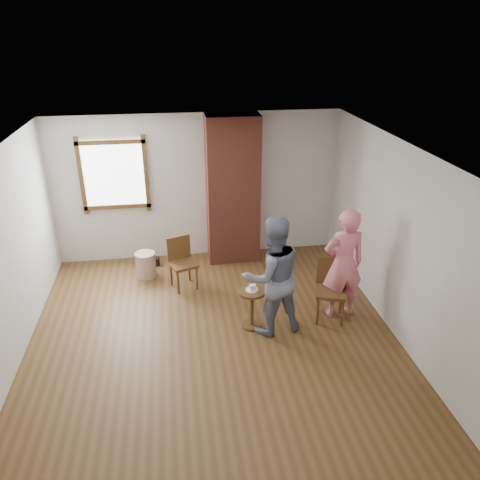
# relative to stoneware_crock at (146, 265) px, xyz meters

# --- Properties ---
(ground) EXTENTS (5.50, 5.50, 0.00)m
(ground) POSITION_rel_stoneware_crock_xyz_m (0.97, -2.02, -0.22)
(ground) COLOR brown
(ground) RESTS_ON ground
(room_shell) EXTENTS (5.04, 5.52, 2.62)m
(room_shell) POSITION_rel_stoneware_crock_xyz_m (0.91, -1.41, 1.59)
(room_shell) COLOR silver
(room_shell) RESTS_ON ground
(brick_chimney) EXTENTS (0.90, 0.50, 2.60)m
(brick_chimney) POSITION_rel_stoneware_crock_xyz_m (1.57, 0.48, 1.08)
(brick_chimney) COLOR #9B4937
(brick_chimney) RESTS_ON ground
(stoneware_crock) EXTENTS (0.40, 0.40, 0.44)m
(stoneware_crock) POSITION_rel_stoneware_crock_xyz_m (0.00, 0.00, 0.00)
(stoneware_crock) COLOR #CAAF91
(stoneware_crock) RESTS_ON ground
(dark_pot) EXTENTS (0.18, 0.18, 0.14)m
(dark_pot) POSITION_rel_stoneware_crock_xyz_m (0.15, 0.38, -0.15)
(dark_pot) COLOR black
(dark_pot) RESTS_ON ground
(dining_chair_left) EXTENTS (0.50, 0.50, 0.85)m
(dining_chair_left) POSITION_rel_stoneware_crock_xyz_m (0.60, -0.40, 0.26)
(dining_chair_left) COLOR brown
(dining_chair_left) RESTS_ON ground
(dining_chair_right) EXTENTS (0.53, 0.53, 0.91)m
(dining_chair_right) POSITION_rel_stoneware_crock_xyz_m (2.71, -1.60, 0.29)
(dining_chair_right) COLOR brown
(dining_chair_right) RESTS_ON ground
(side_table) EXTENTS (0.40, 0.40, 0.60)m
(side_table) POSITION_rel_stoneware_crock_xyz_m (1.53, -1.69, 0.19)
(side_table) COLOR brown
(side_table) RESTS_ON ground
(cake_plate) EXTENTS (0.18, 0.18, 0.01)m
(cake_plate) POSITION_rel_stoneware_crock_xyz_m (1.53, -1.69, 0.39)
(cake_plate) COLOR white
(cake_plate) RESTS_ON side_table
(cake_slice) EXTENTS (0.08, 0.07, 0.06)m
(cake_slice) POSITION_rel_stoneware_crock_xyz_m (1.54, -1.69, 0.42)
(cake_slice) COLOR white
(cake_slice) RESTS_ON cake_plate
(man) EXTENTS (0.94, 0.79, 1.72)m
(man) POSITION_rel_stoneware_crock_xyz_m (1.79, -1.81, 0.64)
(man) COLOR #161E3D
(man) RESTS_ON ground
(person_pink) EXTENTS (0.64, 0.44, 1.68)m
(person_pink) POSITION_rel_stoneware_crock_xyz_m (2.87, -1.58, 0.62)
(person_pink) COLOR pink
(person_pink) RESTS_ON ground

